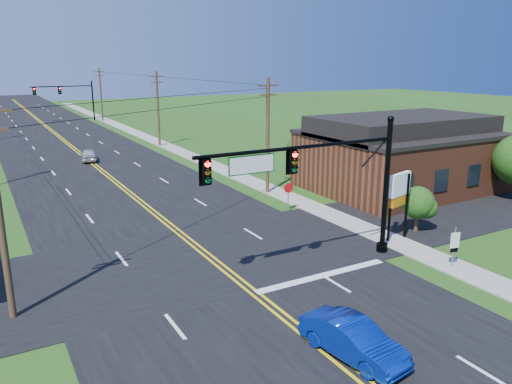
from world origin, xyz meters
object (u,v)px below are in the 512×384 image
signal_mast_far (66,95)px  blue_car (353,340)px  stop_sign (288,191)px  route_sign (454,244)px  signal_mast_main (319,177)px

signal_mast_far → blue_car: size_ratio=2.66×
blue_car → stop_sign: stop_sign is taller
route_sign → signal_mast_main: bearing=162.4°
stop_sign → signal_mast_far: bearing=99.0°
signal_mast_far → blue_car: 79.23m
signal_mast_far → stop_sign: bearing=-86.3°
signal_mast_main → signal_mast_far: bearing=89.9°
route_sign → blue_car: bearing=-147.8°
signal_mast_main → blue_car: signal_mast_main is taller
signal_mast_main → stop_sign: signal_mast_main is taller
route_sign → stop_sign: size_ratio=1.05×
signal_mast_main → stop_sign: bearing=65.1°
signal_mast_main → blue_car: size_ratio=2.74×
signal_mast_main → route_sign: size_ratio=5.22×
blue_car → route_sign: (9.68, 3.68, 0.58)m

